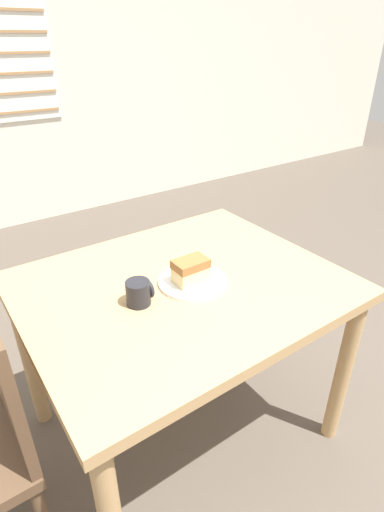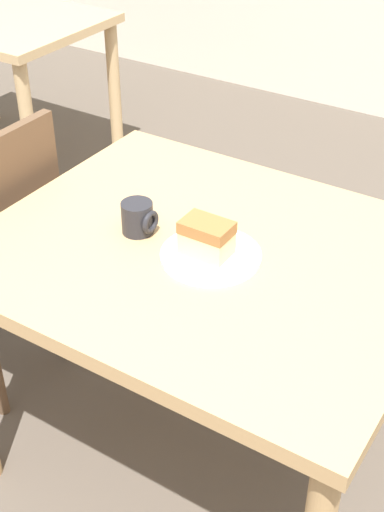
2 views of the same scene
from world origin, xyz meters
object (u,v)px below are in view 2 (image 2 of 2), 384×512
Objects in this scene: dining_table_near at (207,282)px; coffee_mug at (138,218)px; plate at (211,255)px; cake_slice at (207,238)px.

coffee_mug reaches higher than dining_table_near.
coffee_mug reaches higher than plate.
cake_slice reaches higher than dining_table_near.
plate is at bearing 16.73° from cake_slice.
cake_slice reaches higher than coffee_mug.
coffee_mug is (-0.18, -0.03, 0.14)m from dining_table_near.
coffee_mug is (-0.21, -0.00, 0.03)m from plate.
plate is at bearing -46.74° from dining_table_near.
cake_slice is at bearing -63.16° from dining_table_near.
dining_table_near is 4.51× the size of plate.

